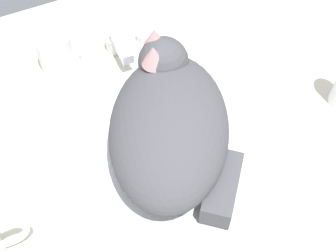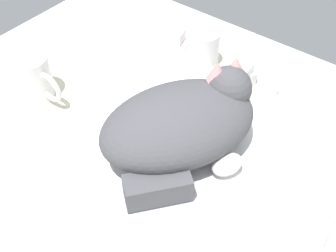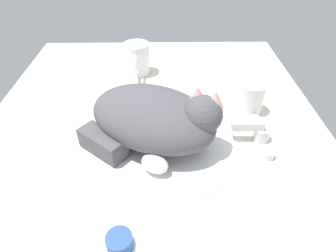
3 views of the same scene
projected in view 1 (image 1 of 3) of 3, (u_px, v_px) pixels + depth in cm
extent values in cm
cube|color=silver|center=(169.00, 155.00, 78.86)|extent=(110.00, 82.50, 3.00)
cylinder|color=white|center=(169.00, 150.00, 77.30)|extent=(37.33, 37.33, 0.72)
cylinder|color=silver|center=(116.00, 43.00, 88.40)|extent=(3.60, 3.60, 3.14)
cube|color=silver|center=(121.00, 47.00, 84.46)|extent=(2.00, 7.16, 2.00)
cylinder|color=silver|center=(87.00, 55.00, 87.71)|extent=(2.80, 2.80, 1.80)
cylinder|color=silver|center=(144.00, 36.00, 90.21)|extent=(2.80, 2.80, 1.80)
ellipsoid|color=#4C4C51|center=(169.00, 129.00, 72.16)|extent=(28.66, 33.02, 11.57)
sphere|color=#4C4C51|center=(163.00, 62.00, 75.25)|extent=(10.84, 10.84, 8.08)
ellipsoid|color=white|center=(163.00, 77.00, 75.82)|extent=(6.32, 6.68, 4.44)
cone|color=#DB9E9E|center=(153.00, 56.00, 71.42)|extent=(4.88, 4.88, 3.63)
cone|color=#DB9E9E|center=(155.00, 38.00, 73.40)|extent=(4.88, 4.88, 3.63)
cube|color=#4C4C51|center=(222.00, 187.00, 70.74)|extent=(10.18, 11.16, 4.46)
ellipsoid|color=white|center=(223.00, 118.00, 77.78)|extent=(5.73, 6.62, 4.01)
torus|color=white|center=(7.00, 235.00, 64.90)|extent=(6.31, 1.00, 6.31)
cylinder|color=white|center=(56.00, 53.00, 83.87)|extent=(6.20, 6.20, 7.95)
cube|color=white|center=(1.00, 80.00, 84.91)|extent=(9.00, 6.40, 1.20)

